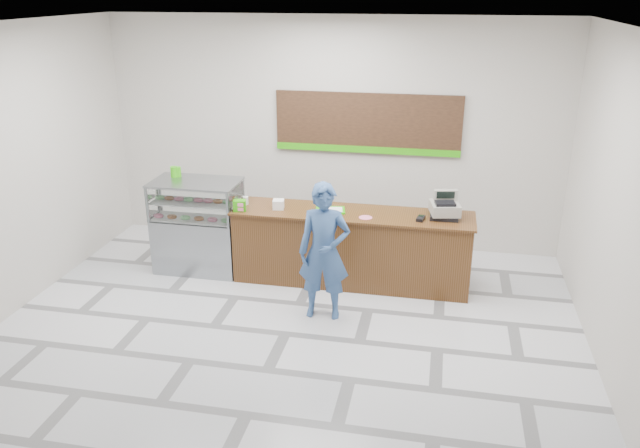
% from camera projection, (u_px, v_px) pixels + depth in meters
% --- Properties ---
extents(floor, '(7.00, 7.00, 0.00)m').
position_uv_depth(floor, '(285.00, 334.00, 7.43)').
color(floor, silver).
rests_on(floor, ground).
extents(back_wall, '(7.00, 0.00, 7.00)m').
position_uv_depth(back_wall, '(332.00, 134.00, 9.54)').
color(back_wall, beige).
rests_on(back_wall, floor).
extents(ceiling, '(7.00, 7.00, 0.00)m').
position_uv_depth(ceiling, '(278.00, 27.00, 6.17)').
color(ceiling, silver).
rests_on(ceiling, back_wall).
extents(sales_counter, '(3.26, 0.76, 1.03)m').
position_uv_depth(sales_counter, '(351.00, 247.00, 8.56)').
color(sales_counter, '#593419').
rests_on(sales_counter, floor).
extents(display_case, '(1.22, 0.72, 1.33)m').
position_uv_depth(display_case, '(198.00, 225.00, 8.91)').
color(display_case, gray).
rests_on(display_case, floor).
extents(menu_board, '(2.80, 0.06, 0.90)m').
position_uv_depth(menu_board, '(367.00, 124.00, 9.34)').
color(menu_board, black).
rests_on(menu_board, back_wall).
extents(cash_register, '(0.43, 0.45, 0.34)m').
position_uv_depth(cash_register, '(445.00, 208.00, 8.16)').
color(cash_register, black).
rests_on(cash_register, sales_counter).
extents(card_terminal, '(0.12, 0.19, 0.04)m').
position_uv_depth(card_terminal, '(421.00, 219.00, 8.09)').
color(card_terminal, black).
rests_on(card_terminal, sales_counter).
extents(serving_tray, '(0.44, 0.35, 0.02)m').
position_uv_depth(serving_tray, '(331.00, 210.00, 8.42)').
color(serving_tray, '#2BC009').
rests_on(serving_tray, sales_counter).
extents(napkin_box, '(0.17, 0.17, 0.13)m').
position_uv_depth(napkin_box, '(278.00, 204.00, 8.48)').
color(napkin_box, white).
rests_on(napkin_box, sales_counter).
extents(straw_cup, '(0.08, 0.08, 0.11)m').
position_uv_depth(straw_cup, '(246.00, 201.00, 8.65)').
color(straw_cup, silver).
rests_on(straw_cup, sales_counter).
extents(promo_box, '(0.19, 0.15, 0.15)m').
position_uv_depth(promo_box, '(240.00, 206.00, 8.40)').
color(promo_box, '#32AD0D').
rests_on(promo_box, sales_counter).
extents(donut_decal, '(0.18, 0.18, 0.00)m').
position_uv_depth(donut_decal, '(366.00, 218.00, 8.18)').
color(donut_decal, pink).
rests_on(donut_decal, sales_counter).
extents(green_cup_left, '(0.10, 0.10, 0.15)m').
position_uv_depth(green_cup_left, '(174.00, 172.00, 8.84)').
color(green_cup_left, '#32AD0D').
rests_on(green_cup_left, display_case).
extents(green_cup_right, '(0.09, 0.09, 0.14)m').
position_uv_depth(green_cup_right, '(178.00, 172.00, 8.87)').
color(green_cup_right, '#32AD0D').
rests_on(green_cup_right, display_case).
extents(customer, '(0.66, 0.46, 1.72)m').
position_uv_depth(customer, '(324.00, 252.00, 7.55)').
color(customer, '#34558A').
rests_on(customer, floor).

